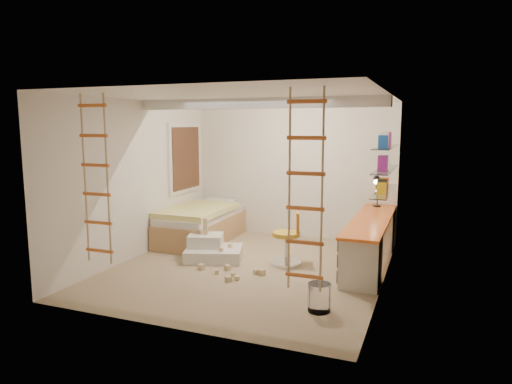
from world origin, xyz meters
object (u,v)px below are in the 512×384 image
at_px(desk, 371,240).
at_px(play_platform, 212,250).
at_px(bed, 201,224).
at_px(swivel_chair, 288,245).

distance_m(desk, play_platform, 2.57).
height_order(desk, play_platform, desk).
distance_m(desk, bed, 3.22).
bearing_deg(bed, swivel_chair, -22.70).
distance_m(swivel_chair, play_platform, 1.27).
bearing_deg(play_platform, desk, 14.52).
xyz_separation_m(desk, play_platform, (-2.47, -0.64, -0.25)).
bearing_deg(desk, bed, 173.51).
relative_size(desk, bed, 1.40).
height_order(bed, swivel_chair, swivel_chair).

